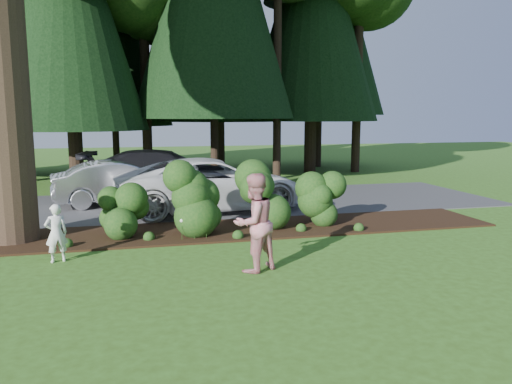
{
  "coord_description": "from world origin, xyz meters",
  "views": [
    {
      "loc": [
        -1.7,
        -9.49,
        3.05
      ],
      "look_at": [
        1.02,
        1.47,
        1.3
      ],
      "focal_mm": 35.0,
      "sensor_mm": 36.0,
      "label": 1
    }
  ],
  "objects": [
    {
      "name": "ground",
      "position": [
        0.0,
        0.0,
        0.0
      ],
      "size": [
        80.0,
        80.0,
        0.0
      ],
      "primitive_type": "plane",
      "color": "#345317",
      "rests_on": "ground"
    },
    {
      "name": "mulch_bed",
      "position": [
        0.0,
        3.25,
        0.03
      ],
      "size": [
        16.0,
        2.5,
        0.05
      ],
      "primitive_type": "cube",
      "color": "black",
      "rests_on": "ground"
    },
    {
      "name": "driveway",
      "position": [
        0.0,
        7.5,
        0.01
      ],
      "size": [
        22.0,
        6.0,
        0.03
      ],
      "primitive_type": "cube",
      "color": "#38383A",
      "rests_on": "ground"
    },
    {
      "name": "shrub_row",
      "position": [
        0.77,
        3.14,
        0.81
      ],
      "size": [
        6.53,
        1.6,
        1.61
      ],
      "color": "#153B12",
      "rests_on": "ground"
    },
    {
      "name": "lily_cluster",
      "position": [
        -0.3,
        2.4,
        0.5
      ],
      "size": [
        0.69,
        0.09,
        0.57
      ],
      "color": "#153B12",
      "rests_on": "ground"
    },
    {
      "name": "car_silver_wagon",
      "position": [
        -2.11,
        7.98,
        0.77
      ],
      "size": [
        4.7,
        2.31,
        1.48
      ],
      "primitive_type": "imported",
      "rotation": [
        0.0,
        0.0,
        1.74
      ],
      "color": "#BCBCC1",
      "rests_on": "driveway"
    },
    {
      "name": "car_white_suv",
      "position": [
        0.73,
        6.07,
        0.87
      ],
      "size": [
        6.33,
        3.51,
        1.68
      ],
      "primitive_type": "imported",
      "rotation": [
        0.0,
        0.0,
        1.7
      ],
      "color": "white",
      "rests_on": "driveway"
    },
    {
      "name": "car_dark_suv",
      "position": [
        -0.57,
        9.46,
        0.89
      ],
      "size": [
        6.19,
        3.08,
        1.73
      ],
      "primitive_type": "imported",
      "rotation": [
        0.0,
        0.0,
        1.46
      ],
      "color": "black",
      "rests_on": "driveway"
    },
    {
      "name": "child",
      "position": [
        -3.3,
        1.32,
        0.62
      ],
      "size": [
        0.52,
        0.42,
        1.23
      ],
      "primitive_type": "imported",
      "rotation": [
        0.0,
        0.0,
        3.45
      ],
      "color": "silver",
      "rests_on": "ground"
    },
    {
      "name": "adult",
      "position": [
        0.56,
        -0.26,
        0.97
      ],
      "size": [
        1.18,
        1.09,
        1.94
      ],
      "primitive_type": "imported",
      "rotation": [
        0.0,
        0.0,
        3.63
      ],
      "color": "#B41830",
      "rests_on": "ground"
    }
  ]
}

